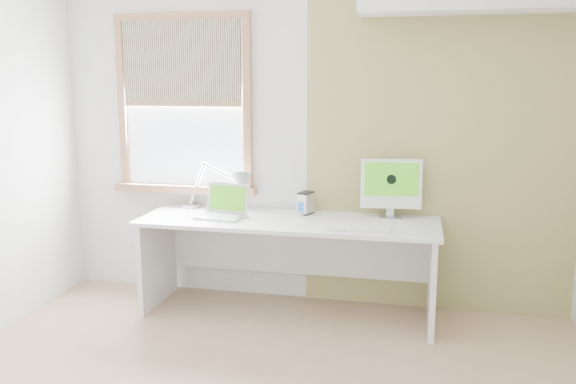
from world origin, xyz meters
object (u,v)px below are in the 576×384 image
(desk_lamp, at_px, (231,186))
(imac, at_px, (391,185))
(laptop, at_px, (224,209))
(desk, at_px, (290,243))
(external_drive, at_px, (306,203))

(desk_lamp, bearing_deg, imac, 1.13)
(laptop, distance_m, imac, 1.26)
(desk, distance_m, external_drive, 0.33)
(desk, relative_size, desk_lamp, 3.38)
(desk, xyz_separation_m, laptop, (-0.50, -0.06, 0.25))
(desk, distance_m, imac, 0.87)
(desk_lamp, relative_size, laptop, 1.72)
(desk, distance_m, desk_lamp, 0.65)
(desk_lamp, distance_m, laptop, 0.25)
(desk, height_order, desk_lamp, desk_lamp)
(laptop, relative_size, imac, 0.83)
(desk_lamp, distance_m, imac, 1.23)
(laptop, bearing_deg, external_drive, 20.16)
(desk, bearing_deg, external_drive, 58.50)
(external_drive, bearing_deg, laptop, -159.84)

